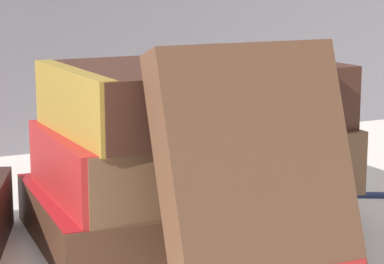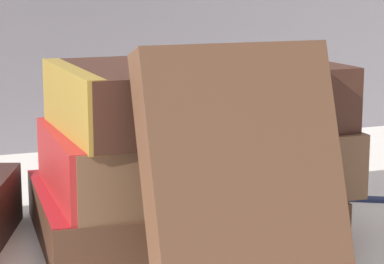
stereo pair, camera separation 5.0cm
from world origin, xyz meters
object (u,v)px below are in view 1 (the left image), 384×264
Objects in this scene: book_flat_bottom at (168,210)px; book_flat_middle at (183,158)px; reading_glasses at (98,191)px; book_flat_top at (185,96)px; pocket_watch at (221,58)px; fountain_pen at (384,192)px; book_leaning_front at (258,178)px.

book_flat_middle is at bearing -32.92° from book_flat_bottom.
book_flat_top is at bearing -68.00° from reading_glasses.
pocket_watch reaches higher than book_flat_bottom.
book_flat_bottom reaches higher than fountain_pen.
book_flat_middle reaches higher than book_flat_bottom.
book_flat_middle is 0.08m from pocket_watch.
book_flat_bottom is 0.04m from book_flat_middle.
book_flat_bottom is at bearing -72.05° from reading_glasses.
pocket_watch reaches higher than reading_glasses.
book_flat_middle is 0.04m from book_flat_top.
book_flat_top is 3.39× the size of pocket_watch.
book_flat_bottom is 0.13m from book_leaning_front.
book_leaning_front is 1.45× the size of reading_glasses.
fountain_pen reaches higher than reading_glasses.
reading_glasses is at bearing 99.96° from book_flat_middle.
book_flat_middle is at bearing 153.59° from book_flat_top.
book_flat_bottom reaches higher than reading_glasses.
book_flat_middle is (0.01, -0.01, 0.04)m from book_flat_bottom.
pocket_watch is at bearing -145.18° from fountain_pen.
book_leaning_front is 1.20× the size of fountain_pen.
book_leaning_front reaches higher than book_flat_top.
book_flat_top is 0.17m from reading_glasses.
pocket_watch reaches higher than book_flat_middle.
pocket_watch is 0.21m from fountain_pen.
book_flat_bottom is at bearing 93.18° from book_leaning_front.
book_flat_middle is 0.20m from fountain_pen.
book_flat_bottom is at bearing 144.94° from book_flat_middle.
fountain_pen is at bearing 6.13° from book_flat_bottom.
book_flat_top is 1.86× the size of reading_glasses.
book_flat_top is 0.11m from book_leaning_front.
book_flat_bottom is 2.05× the size of reading_glasses.
book_flat_top is 0.22m from fountain_pen.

